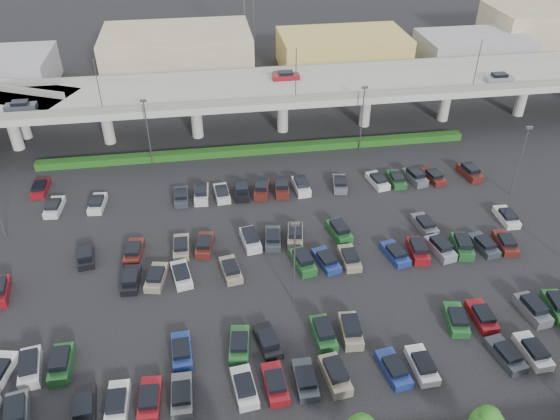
% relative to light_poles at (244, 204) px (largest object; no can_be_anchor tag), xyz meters
% --- Properties ---
extents(ground, '(280.00, 280.00, 0.00)m').
position_rel_light_poles_xyz_m(ground, '(4.13, -2.00, -6.24)').
color(ground, black).
extents(overpass, '(150.00, 13.00, 15.80)m').
position_rel_light_poles_xyz_m(overpass, '(3.91, 29.99, 0.73)').
color(overpass, '#9A9B93').
rests_on(overpass, ground).
extents(hedge, '(66.00, 1.60, 1.10)m').
position_rel_light_poles_xyz_m(hedge, '(4.13, 23.00, -5.69)').
color(hedge, '#144113').
rests_on(hedge, ground).
extents(parked_cars, '(63.07, 41.55, 1.67)m').
position_rel_light_poles_xyz_m(parked_cars, '(4.47, -5.95, -5.62)').
color(parked_cars, slate).
rests_on(parked_cars, ground).
extents(light_poles, '(66.90, 48.38, 10.30)m').
position_rel_light_poles_xyz_m(light_poles, '(0.00, 0.00, 0.00)').
color(light_poles, '#47474B').
rests_on(light_poles, ground).
extents(distant_buildings, '(138.00, 24.00, 9.00)m').
position_rel_light_poles_xyz_m(distant_buildings, '(16.50, 59.81, -2.49)').
color(distant_buildings, gray).
rests_on(distant_buildings, ground).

